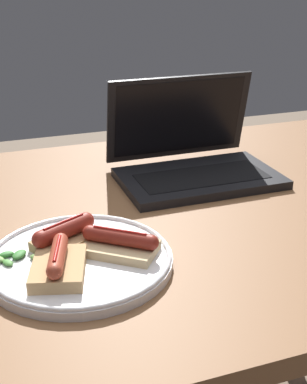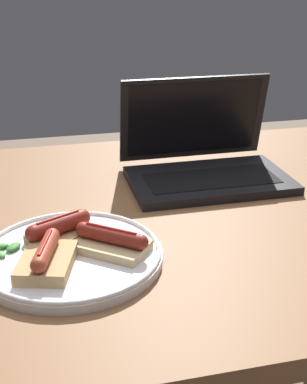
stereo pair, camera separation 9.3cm
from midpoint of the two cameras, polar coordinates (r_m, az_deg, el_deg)
name	(u,v)px [view 1 (the left image)]	position (r m, az deg, el deg)	size (l,w,h in m)	color
desk	(164,253)	(1.05, -1.38, -6.58)	(1.32, 0.87, 0.77)	brown
laptop	(193,160)	(1.14, 1.94, 3.40)	(0.33, 0.24, 0.21)	black
plate	(80,259)	(0.84, -11.06, -7.14)	(0.29, 0.29, 0.02)	silver
sausage_toast_left	(58,264)	(0.79, -13.47, -7.57)	(0.10, 0.12, 0.04)	tan
sausage_toast_middle	(64,235)	(0.86, -12.56, -4.61)	(0.11, 0.10, 0.05)	tan
sausage_toast_right	(120,243)	(0.83, -6.79, -5.56)	(0.13, 0.12, 0.04)	#D6B784
salad_pile	(15,257)	(0.85, -17.63, -6.70)	(0.08, 0.05, 0.01)	#4C8E3D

